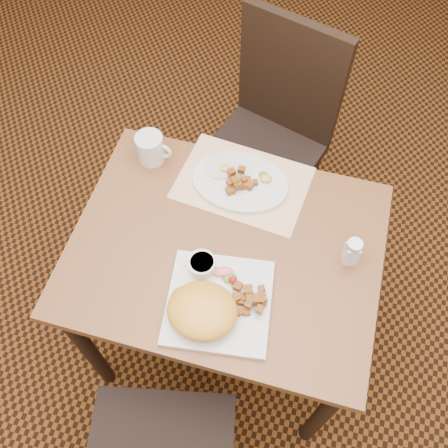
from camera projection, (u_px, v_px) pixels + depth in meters
The scene contains 15 objects.
ground at pixel (225, 332), 2.09m from camera, with size 8.00×8.00×0.00m, color black.
table at pixel (225, 264), 1.55m from camera, with size 0.90×0.70×0.75m.
chair_far at pixel (272, 129), 1.96m from camera, with size 0.53×0.53×0.97m.
placemat at pixel (243, 183), 1.57m from camera, with size 0.40×0.28×0.00m, color white.
plate_square at pixel (219, 302), 1.35m from camera, with size 0.28×0.28×0.02m, color silver.
plate_oval at pixel (240, 182), 1.56m from camera, with size 0.30×0.23×0.02m, color silver, non-canonical shape.
hollandaise_mound at pixel (202, 311), 1.30m from camera, with size 0.19×0.17×0.07m.
ramekin at pixel (202, 265), 1.38m from camera, with size 0.08×0.08×0.04m.
garnish_sq at pixel (227, 275), 1.38m from camera, with size 0.08×0.06×0.03m.
fried_egg at pixel (221, 167), 1.58m from camera, with size 0.10×0.10×0.02m.
garnish_ov at pixel (265, 177), 1.55m from camera, with size 0.05×0.05×0.02m.
salt_shaker at pixel (352, 252), 1.38m from camera, with size 0.05×0.05×0.10m.
coffee_mug at pixel (151, 148), 1.58m from camera, with size 0.12×0.09×0.10m.
home_fries_sq at pixel (249, 298), 1.33m from camera, with size 0.10×0.10×0.04m.
home_fries_ov at pixel (239, 182), 1.53m from camera, with size 0.10×0.10×0.04m.
Camera 1 is at (0.18, -0.67, 2.03)m, focal length 40.00 mm.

